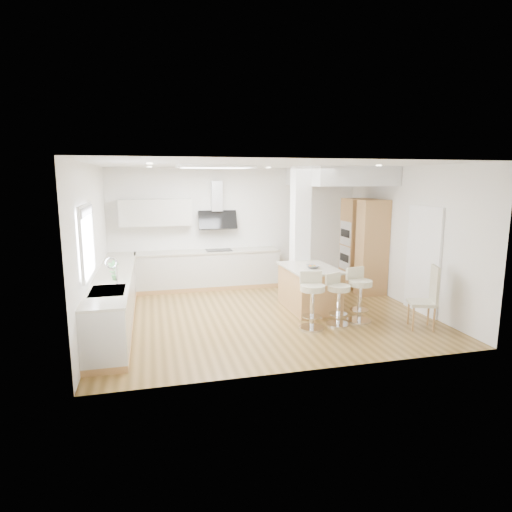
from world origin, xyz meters
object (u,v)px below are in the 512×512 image
object	(u,v)px
bar_stool_a	(312,297)
bar_stool_b	(338,297)
bar_stool_c	(359,292)
dining_chair	(428,295)
peninsula	(309,288)

from	to	relation	value
bar_stool_a	bar_stool_b	distance (m)	0.51
bar_stool_a	bar_stool_c	size ratio (longest dim) A/B	1.01
bar_stool_b	dining_chair	distance (m)	1.52
peninsula	bar_stool_a	bearing A→B (deg)	-110.51
bar_stool_b	bar_stool_c	distance (m)	0.47
bar_stool_b	bar_stool_c	xyz separation A→B (m)	(0.46, 0.09, 0.03)
bar_stool_b	dining_chair	size ratio (longest dim) A/B	0.83
peninsula	bar_stool_a	distance (m)	1.14
bar_stool_c	bar_stool_b	bearing A→B (deg)	178.66
bar_stool_b	dining_chair	world-z (taller)	dining_chair
peninsula	bar_stool_c	bearing A→B (deg)	-58.86
bar_stool_c	dining_chair	world-z (taller)	dining_chair
bar_stool_a	dining_chair	world-z (taller)	dining_chair
peninsula	dining_chair	distance (m)	2.21
bar_stool_a	bar_stool_c	bearing A→B (deg)	18.60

